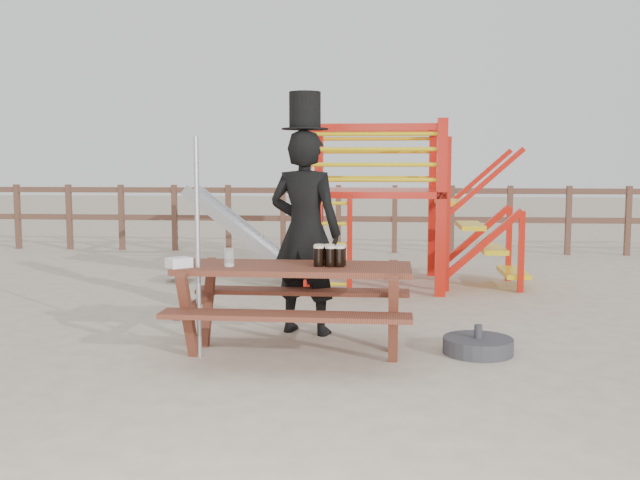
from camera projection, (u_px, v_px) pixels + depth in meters
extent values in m
plane|color=beige|center=(341.00, 357.00, 5.80)|extent=(60.00, 60.00, 0.00)
cube|color=brown|center=(367.00, 191.00, 12.62)|extent=(15.00, 0.06, 0.10)
cube|color=brown|center=(366.00, 219.00, 12.67)|extent=(15.00, 0.06, 0.10)
cube|color=brown|center=(18.00, 217.00, 13.28)|extent=(0.09, 0.09, 1.20)
cube|color=brown|center=(69.00, 217.00, 13.19)|extent=(0.09, 0.09, 1.20)
cube|color=brown|center=(122.00, 217.00, 13.09)|extent=(0.09, 0.09, 1.20)
cube|color=brown|center=(175.00, 218.00, 13.00)|extent=(0.09, 0.09, 1.20)
cube|color=brown|center=(228.00, 218.00, 12.91)|extent=(0.09, 0.09, 1.20)
cube|color=brown|center=(283.00, 218.00, 12.81)|extent=(0.09, 0.09, 1.20)
cube|color=brown|center=(338.00, 219.00, 12.72)|extent=(0.09, 0.09, 1.20)
cube|color=brown|center=(395.00, 219.00, 12.63)|extent=(0.09, 0.09, 1.20)
cube|color=brown|center=(452.00, 220.00, 12.53)|extent=(0.09, 0.09, 1.20)
cube|color=brown|center=(510.00, 220.00, 12.44)|extent=(0.09, 0.09, 1.20)
cube|color=brown|center=(568.00, 220.00, 12.35)|extent=(0.09, 0.09, 1.20)
cube|color=brown|center=(628.00, 221.00, 12.25)|extent=(0.09, 0.09, 1.20)
cube|color=red|center=(306.00, 207.00, 8.52)|extent=(0.12, 0.12, 2.10)
cube|color=red|center=(441.00, 208.00, 8.37)|extent=(0.12, 0.12, 2.10)
cube|color=red|center=(319.00, 201.00, 10.11)|extent=(0.12, 0.12, 2.10)
cube|color=red|center=(433.00, 201.00, 9.96)|extent=(0.12, 0.12, 2.10)
cube|color=red|center=(375.00, 193.00, 9.22)|extent=(1.72, 1.72, 0.08)
cube|color=red|center=(374.00, 127.00, 8.35)|extent=(1.60, 0.08, 0.08)
cube|color=red|center=(376.00, 133.00, 9.93)|extent=(1.60, 0.08, 0.08)
cube|color=red|center=(313.00, 131.00, 9.22)|extent=(0.08, 1.60, 0.08)
cube|color=red|center=(438.00, 130.00, 9.07)|extent=(0.08, 1.60, 0.08)
cylinder|color=yellow|center=(373.00, 180.00, 8.41)|extent=(1.50, 0.05, 0.05)
cylinder|color=yellow|center=(376.00, 178.00, 10.00)|extent=(1.50, 0.05, 0.05)
cylinder|color=yellow|center=(374.00, 165.00, 8.39)|extent=(1.50, 0.05, 0.05)
cylinder|color=yellow|center=(376.00, 165.00, 9.98)|extent=(1.50, 0.05, 0.05)
cylinder|color=yellow|center=(374.00, 149.00, 8.38)|extent=(1.50, 0.05, 0.05)
cylinder|color=yellow|center=(376.00, 152.00, 9.96)|extent=(1.50, 0.05, 0.05)
cylinder|color=yellow|center=(374.00, 134.00, 8.36)|extent=(1.50, 0.05, 0.05)
cylinder|color=yellow|center=(376.00, 139.00, 9.94)|extent=(1.50, 0.05, 0.05)
cube|color=red|center=(319.00, 246.00, 8.41)|extent=(0.06, 0.06, 1.20)
cube|color=red|center=(350.00, 247.00, 8.37)|extent=(0.06, 0.06, 1.20)
cylinder|color=yellow|center=(334.00, 284.00, 8.44)|extent=(0.36, 0.04, 0.04)
cylinder|color=yellow|center=(334.00, 264.00, 8.41)|extent=(0.36, 0.04, 0.04)
cylinder|color=yellow|center=(334.00, 244.00, 8.39)|extent=(0.36, 0.04, 0.04)
cylinder|color=yellow|center=(334.00, 224.00, 8.36)|extent=(0.36, 0.04, 0.04)
cylinder|color=yellow|center=(335.00, 203.00, 8.34)|extent=(0.36, 0.04, 0.04)
cube|color=yellow|center=(448.00, 202.00, 9.15)|extent=(0.30, 0.90, 0.06)
cube|color=yellow|center=(470.00, 226.00, 9.15)|extent=(0.30, 0.90, 0.06)
cube|color=yellow|center=(492.00, 249.00, 9.16)|extent=(0.30, 0.90, 0.06)
cube|color=yellow|center=(513.00, 272.00, 9.16)|extent=(0.30, 0.90, 0.06)
cube|color=red|center=(484.00, 243.00, 8.72)|extent=(0.95, 0.08, 0.86)
cube|color=red|center=(475.00, 236.00, 9.61)|extent=(0.95, 0.08, 0.86)
cube|color=silver|center=(246.00, 236.00, 9.44)|extent=(1.53, 0.55, 1.21)
cube|color=silver|center=(242.00, 235.00, 9.17)|extent=(1.58, 0.04, 1.28)
cube|color=silver|center=(250.00, 231.00, 9.71)|extent=(1.58, 0.04, 1.28)
cube|color=silver|center=(180.00, 274.00, 9.58)|extent=(0.35, 0.55, 0.05)
cube|color=brown|center=(294.00, 268.00, 5.82)|extent=(1.91, 0.73, 0.05)
cube|color=brown|center=(285.00, 316.00, 5.34)|extent=(1.90, 0.28, 0.04)
cube|color=brown|center=(302.00, 291.00, 6.37)|extent=(1.90, 0.28, 0.04)
cube|color=brown|center=(199.00, 311.00, 5.94)|extent=(0.08, 1.14, 0.68)
cube|color=brown|center=(393.00, 315.00, 5.78)|extent=(0.08, 1.14, 0.68)
imported|color=black|center=(305.00, 233.00, 6.54)|extent=(0.78, 0.62, 1.87)
cube|color=#0C8419|center=(311.00, 207.00, 6.65)|extent=(0.08, 0.04, 0.44)
cylinder|color=black|center=(305.00, 129.00, 6.44)|extent=(0.42, 0.42, 0.01)
cylinder|color=black|center=(305.00, 110.00, 6.42)|extent=(0.29, 0.29, 0.32)
cube|color=white|center=(311.00, 99.00, 6.54)|extent=(0.15, 0.05, 0.04)
cylinder|color=#B2B2B7|center=(198.00, 248.00, 5.70)|extent=(0.04, 0.04, 1.78)
cylinder|color=#343439|center=(478.00, 346.00, 5.89)|extent=(0.58, 0.58, 0.13)
cylinder|color=#343439|center=(478.00, 331.00, 5.87)|extent=(0.07, 0.07, 0.11)
cube|color=white|center=(179.00, 263.00, 5.70)|extent=(0.23, 0.23, 0.08)
cylinder|color=black|center=(319.00, 257.00, 5.75)|extent=(0.08, 0.08, 0.15)
cylinder|color=beige|center=(319.00, 247.00, 5.74)|extent=(0.08, 0.08, 0.02)
cylinder|color=black|center=(330.00, 258.00, 5.74)|extent=(0.08, 0.08, 0.15)
cylinder|color=beige|center=(330.00, 247.00, 5.73)|extent=(0.08, 0.08, 0.02)
cylinder|color=black|center=(340.00, 258.00, 5.73)|extent=(0.08, 0.08, 0.15)
cylinder|color=beige|center=(340.00, 247.00, 5.72)|extent=(0.08, 0.08, 0.02)
cylinder|color=black|center=(319.00, 256.00, 5.83)|extent=(0.08, 0.08, 0.15)
cylinder|color=beige|center=(319.00, 246.00, 5.82)|extent=(0.08, 0.08, 0.02)
cylinder|color=black|center=(329.00, 256.00, 5.83)|extent=(0.08, 0.08, 0.15)
cylinder|color=beige|center=(329.00, 246.00, 5.83)|extent=(0.08, 0.08, 0.02)
cylinder|color=black|center=(341.00, 256.00, 5.81)|extent=(0.08, 0.08, 0.15)
cylinder|color=beige|center=(341.00, 246.00, 5.81)|extent=(0.08, 0.08, 0.02)
cylinder|color=silver|center=(229.00, 257.00, 5.75)|extent=(0.08, 0.08, 0.15)
cylinder|color=beige|center=(229.00, 265.00, 5.76)|extent=(0.07, 0.07, 0.02)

